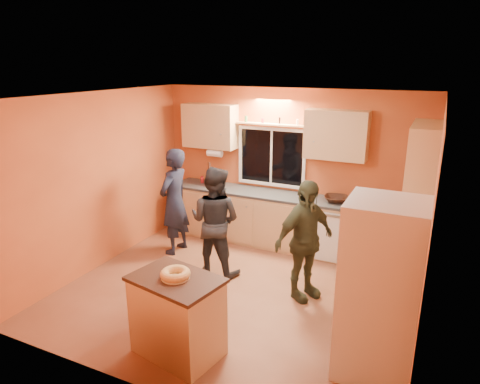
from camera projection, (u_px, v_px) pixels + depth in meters
The scene contains 14 objects.
ground at pixel (238, 292), 5.81m from camera, with size 4.50×4.50×0.00m, color brown.
room_shell at pixel (259, 170), 5.64m from camera, with size 4.54×4.04×2.61m.
back_counter at pixel (282, 220), 7.14m from camera, with size 4.23×0.62×0.90m.
right_counter at pixel (396, 275), 5.32m from camera, with size 0.62×1.84×0.90m.
refrigerator at pixel (380, 290), 4.08m from camera, with size 0.72×0.70×1.80m, color silver.
island at pixel (177, 315), 4.47m from camera, with size 1.02×0.79×0.89m.
bundt_pastry at pixel (175, 274), 4.33m from camera, with size 0.31×0.31×0.09m, color tan.
person_left at pixel (174, 202), 6.81m from camera, with size 0.62×0.41×1.71m, color black.
person_center at pixel (215, 221), 6.14m from camera, with size 0.78×0.61×1.60m, color black.
person_right at pixel (305, 241), 5.47m from camera, with size 0.94×0.39×1.60m, color #303320.
mixing_bowl at pixel (336, 199), 6.65m from camera, with size 0.37×0.37×0.09m, color black.
utensil_crock at pixel (210, 181), 7.51m from camera, with size 0.14×0.14×0.17m, color #EEE0C7.
potted_plant at pixel (399, 245), 4.69m from camera, with size 0.30×0.26×0.34m, color gray.
red_box at pixel (399, 235), 5.29m from camera, with size 0.16×0.12×0.07m, color #A7191E.
Camera 1 is at (2.22, -4.66, 2.99)m, focal length 32.00 mm.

